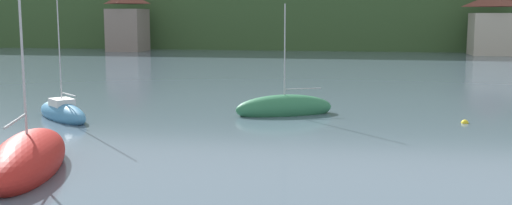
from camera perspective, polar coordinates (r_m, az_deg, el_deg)
name	(u,v)px	position (r m, az deg, el deg)	size (l,w,h in m)	color
wooded_hillside	(278,11)	(138.83, 2.08, 8.67)	(352.00, 71.34, 36.03)	#38562D
shore_building_west	(127,22)	(98.56, -12.13, 7.46)	(5.67, 5.95, 9.38)	gray
shore_building_westcentral	(495,24)	(93.30, 21.78, 6.91)	(6.86, 6.30, 9.00)	#BCB29E
sailboat_mid_0	(62,113)	(34.87, -17.94, -0.94)	(5.10, 4.70, 7.90)	teal
sailboat_mid_3	(28,159)	(23.65, -20.85, -5.09)	(4.45, 7.68, 11.28)	red
sailboat_far_7	(284,108)	(34.73, 2.71, -0.55)	(5.96, 4.04, 6.79)	#2D754C
mooring_buoy_far	(465,123)	(33.84, 19.25, -1.87)	(0.38, 0.38, 0.38)	yellow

